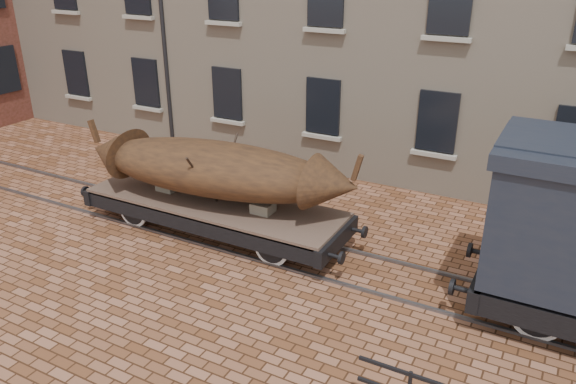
% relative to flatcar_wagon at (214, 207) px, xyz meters
% --- Properties ---
extents(ground, '(90.00, 90.00, 0.00)m').
position_rel_flatcar_wagon_xyz_m(ground, '(3.15, -0.00, -0.71)').
color(ground, brown).
extents(rail_track, '(30.00, 1.52, 0.06)m').
position_rel_flatcar_wagon_xyz_m(rail_track, '(3.15, -0.00, -0.68)').
color(rail_track, '#59595E').
rests_on(rail_track, ground).
extents(flatcar_wagon, '(7.54, 2.04, 1.14)m').
position_rel_flatcar_wagon_xyz_m(flatcar_wagon, '(0.00, 0.00, 0.00)').
color(flatcar_wagon, brown).
rests_on(flatcar_wagon, ground).
extents(iron_boat, '(7.24, 2.66, 1.71)m').
position_rel_flatcar_wagon_xyz_m(iron_boat, '(0.09, -0.00, 1.05)').
color(iron_boat, '#513119').
rests_on(iron_boat, flatcar_wagon).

